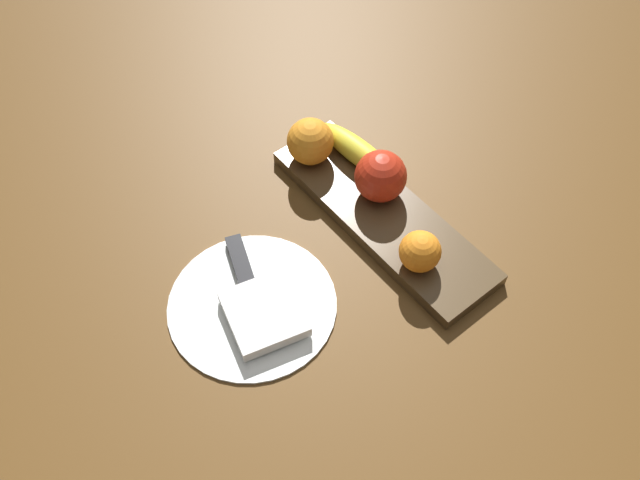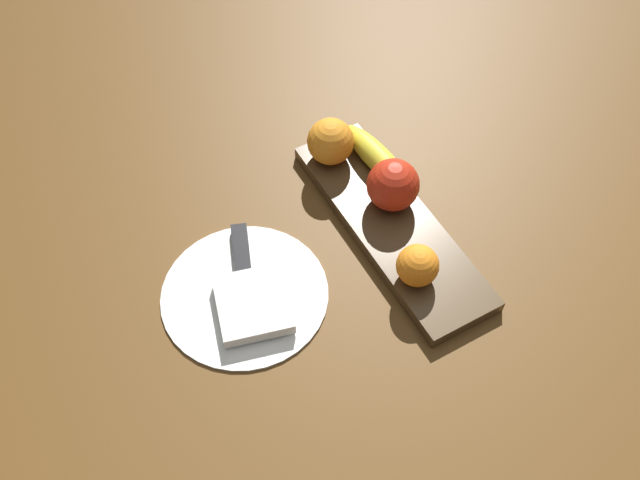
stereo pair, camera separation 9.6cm
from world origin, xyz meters
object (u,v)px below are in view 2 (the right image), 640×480
at_px(orange_near_apple, 418,265).
at_px(dinner_plate, 245,293).
at_px(orange_near_banana, 331,141).
at_px(knife, 242,259).
at_px(apple, 393,185).
at_px(fruit_tray, 391,224).
at_px(folded_napkin, 253,304).
at_px(banana, 377,159).

xyz_separation_m(orange_near_apple, dinner_plate, (-0.10, -0.22, -0.05)).
bearing_deg(orange_near_apple, orange_near_banana, 178.42).
bearing_deg(dinner_plate, knife, 158.04).
bearing_deg(apple, fruit_tray, -30.83).
xyz_separation_m(fruit_tray, folded_napkin, (0.03, -0.25, 0.01)).
distance_m(folded_napkin, knife, 0.08).
xyz_separation_m(fruit_tray, banana, (-0.10, 0.03, 0.03)).
bearing_deg(banana, knife, -83.71).
distance_m(orange_near_apple, dinner_plate, 0.25).
bearing_deg(knife, dinner_plate, -1.66).
relative_size(orange_near_banana, folded_napkin, 0.70).
xyz_separation_m(banana, dinner_plate, (0.10, -0.28, -0.04)).
relative_size(fruit_tray, knife, 2.28).
height_order(orange_near_apple, folded_napkin, orange_near_apple).
relative_size(orange_near_apple, dinner_plate, 0.25).
relative_size(fruit_tray, folded_napkin, 3.74).
xyz_separation_m(fruit_tray, apple, (-0.03, 0.02, 0.05)).
xyz_separation_m(fruit_tray, dinner_plate, (-0.00, -0.25, -0.01)).
relative_size(orange_near_apple, orange_near_banana, 0.81).
distance_m(fruit_tray, banana, 0.11).
distance_m(fruit_tray, apple, 0.06).
bearing_deg(fruit_tray, folded_napkin, -83.05).
xyz_separation_m(apple, dinner_plate, (0.03, -0.27, -0.06)).
distance_m(orange_near_apple, orange_near_banana, 0.26).
height_order(banana, folded_napkin, banana).
xyz_separation_m(orange_near_apple, knife, (-0.15, -0.20, -0.04)).
height_order(dinner_plate, folded_napkin, folded_napkin).
bearing_deg(orange_near_banana, knife, -63.18).
xyz_separation_m(orange_near_banana, folded_napkin, (0.19, -0.23, -0.04)).
bearing_deg(folded_napkin, apple, 102.69).
bearing_deg(orange_near_apple, folded_napkin, -108.47).
bearing_deg(fruit_tray, banana, 161.11).
xyz_separation_m(banana, orange_near_banana, (-0.05, -0.05, 0.02)).
distance_m(fruit_tray, dinner_plate, 0.25).
distance_m(fruit_tray, knife, 0.23).
bearing_deg(apple, knife, -94.75).
relative_size(folded_napkin, knife, 0.61).
relative_size(banana, folded_napkin, 1.58).
bearing_deg(orange_near_banana, fruit_tray, 6.96).
distance_m(apple, orange_near_banana, 0.13).
bearing_deg(orange_near_apple, knife, -127.42).
bearing_deg(dinner_plate, folded_napkin, 0.00).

